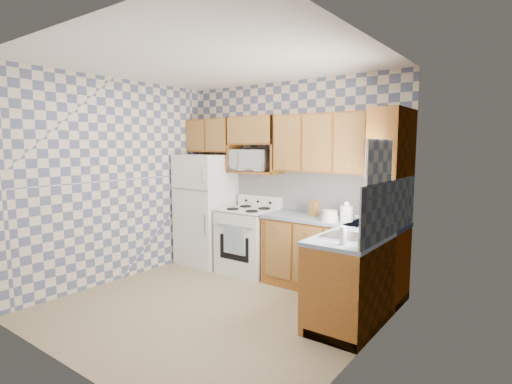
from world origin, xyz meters
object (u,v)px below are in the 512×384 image
refrigerator (206,209)px  microwave (252,160)px  electric_kettle (346,214)px  stove_body (249,241)px

refrigerator → microwave: (0.72, 0.21, 0.77)m
electric_kettle → microwave: bearing=171.9°
electric_kettle → refrigerator: bearing=179.6°
refrigerator → stove_body: 0.89m
microwave → electric_kettle: (1.58, -0.22, -0.59)m
stove_body → microwave: bearing=113.9°
refrigerator → stove_body: (0.80, 0.03, -0.39)m
refrigerator → microwave: microwave is taller
stove_body → electric_kettle: size_ratio=4.80×
refrigerator → microwave: size_ratio=2.96×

